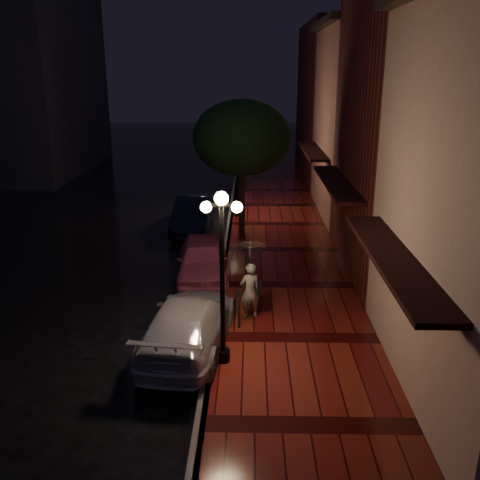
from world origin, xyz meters
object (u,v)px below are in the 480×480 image
(street_tree, at_px, (242,140))
(woman_with_umbrella, at_px, (250,268))
(silver_car, at_px, (189,324))
(pink_car, at_px, (203,260))
(streetlamp_near, at_px, (222,269))
(navy_car, at_px, (193,214))
(streetlamp_far, at_px, (238,167))
(parking_meter, at_px, (239,305))

(street_tree, relative_size, woman_with_umbrella, 2.47)
(silver_car, bearing_deg, pink_car, -82.92)
(street_tree, bearing_deg, streetlamp_near, -91.35)
(navy_car, bearing_deg, streetlamp_near, -79.62)
(street_tree, relative_size, silver_car, 1.18)
(street_tree, height_order, woman_with_umbrella, street_tree)
(streetlamp_far, bearing_deg, navy_car, -134.27)
(silver_car, xyz_separation_m, parking_meter, (1.30, 0.91, 0.14))
(navy_car, xyz_separation_m, woman_with_umbrella, (2.66, -9.47, 0.94))
(streetlamp_near, relative_size, pink_car, 1.00)
(pink_car, relative_size, silver_car, 0.87)
(streetlamp_near, xyz_separation_m, parking_meter, (0.35, 1.79, -1.74))
(woman_with_umbrella, bearing_deg, pink_car, -84.56)
(streetlamp_near, distance_m, silver_car, 2.29)
(pink_car, bearing_deg, street_tree, 71.89)
(silver_car, bearing_deg, navy_car, -78.17)
(streetlamp_far, relative_size, parking_meter, 3.69)
(streetlamp_far, bearing_deg, woman_with_umbrella, -86.75)
(streetlamp_near, relative_size, silver_car, 0.88)
(silver_car, height_order, parking_meter, silver_car)
(streetlamp_near, distance_m, pink_car, 6.17)
(streetlamp_near, xyz_separation_m, pink_car, (-1.01, 5.79, -1.87))
(streetlamp_near, height_order, woman_with_umbrella, streetlamp_near)
(street_tree, bearing_deg, navy_car, 157.32)
(street_tree, distance_m, navy_car, 4.26)
(street_tree, height_order, parking_meter, street_tree)
(street_tree, xyz_separation_m, woman_with_umbrella, (0.40, -8.52, -2.54))
(navy_car, bearing_deg, street_tree, -21.85)
(pink_car, height_order, parking_meter, pink_car)
(street_tree, xyz_separation_m, navy_car, (-2.27, 0.95, -3.48))
(streetlamp_far, distance_m, silver_car, 13.28)
(pink_car, xyz_separation_m, navy_car, (-1.00, 6.15, 0.03))
(pink_car, distance_m, silver_car, 4.91)
(street_tree, distance_m, pink_car, 6.40)
(streetlamp_near, height_order, street_tree, street_tree)
(streetlamp_near, xyz_separation_m, streetlamp_far, (0.00, 14.00, 0.00))
(street_tree, bearing_deg, parking_meter, -89.44)
(streetlamp_near, relative_size, streetlamp_far, 1.00)
(parking_meter, bearing_deg, streetlamp_far, 106.06)
(streetlamp_near, bearing_deg, navy_car, 99.55)
(navy_car, distance_m, silver_car, 11.11)
(pink_car, height_order, silver_car, pink_car)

